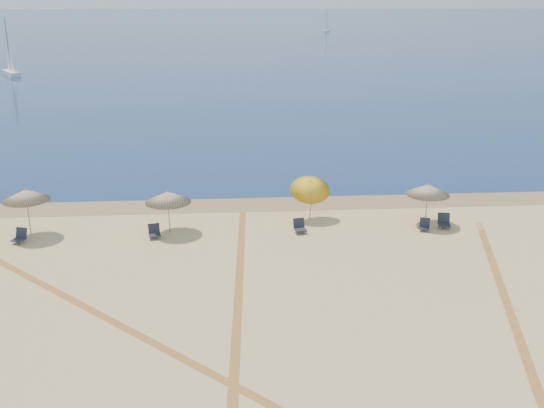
{
  "coord_description": "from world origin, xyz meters",
  "views": [
    {
      "loc": [
        -2.21,
        -10.56,
        11.7
      ],
      "look_at": [
        0.0,
        20.0,
        1.3
      ],
      "focal_mm": 41.62,
      "sensor_mm": 36.0,
      "label": 1
    }
  ],
  "objects_px": {
    "umbrella_4": "(428,190)",
    "sailboat_0": "(10,58)",
    "chair_6": "(444,221)",
    "chair_5": "(424,225)",
    "umbrella_3": "(310,186)",
    "chair_3": "(154,232)",
    "umbrella_1": "(26,195)",
    "chair_2": "(20,236)",
    "chair_4": "(300,226)",
    "sailboat_1": "(327,24)",
    "umbrella_2": "(168,197)"
  },
  "relations": [
    {
      "from": "umbrella_1",
      "to": "chair_3",
      "type": "distance_m",
      "value": 6.54
    },
    {
      "from": "umbrella_2",
      "to": "chair_3",
      "type": "bearing_deg",
      "value": -134.46
    },
    {
      "from": "umbrella_3",
      "to": "sailboat_1",
      "type": "height_order",
      "value": "sailboat_1"
    },
    {
      "from": "sailboat_1",
      "to": "chair_2",
      "type": "bearing_deg",
      "value": -90.35
    },
    {
      "from": "umbrella_1",
      "to": "umbrella_2",
      "type": "distance_m",
      "value": 6.94
    },
    {
      "from": "chair_4",
      "to": "sailboat_1",
      "type": "distance_m",
      "value": 165.74
    },
    {
      "from": "umbrella_2",
      "to": "chair_4",
      "type": "relative_size",
      "value": 3.08
    },
    {
      "from": "umbrella_4",
      "to": "sailboat_0",
      "type": "height_order",
      "value": "sailboat_0"
    },
    {
      "from": "umbrella_4",
      "to": "umbrella_1",
      "type": "bearing_deg",
      "value": -179.32
    },
    {
      "from": "umbrella_1",
      "to": "umbrella_3",
      "type": "xyz_separation_m",
      "value": [
        14.31,
        1.35,
        -0.27
      ]
    },
    {
      "from": "umbrella_3",
      "to": "sailboat_0",
      "type": "height_order",
      "value": "sailboat_0"
    },
    {
      "from": "chair_2",
      "to": "chair_6",
      "type": "distance_m",
      "value": 21.38
    },
    {
      "from": "chair_2",
      "to": "sailboat_0",
      "type": "distance_m",
      "value": 69.32
    },
    {
      "from": "chair_3",
      "to": "sailboat_1",
      "type": "relative_size",
      "value": 0.11
    },
    {
      "from": "chair_2",
      "to": "sailboat_0",
      "type": "relative_size",
      "value": 0.1
    },
    {
      "from": "chair_3",
      "to": "chair_6",
      "type": "distance_m",
      "value": 14.88
    },
    {
      "from": "chair_6",
      "to": "chair_5",
      "type": "bearing_deg",
      "value": -155.11
    },
    {
      "from": "umbrella_3",
      "to": "sailboat_1",
      "type": "relative_size",
      "value": 0.37
    },
    {
      "from": "umbrella_2",
      "to": "umbrella_4",
      "type": "bearing_deg",
      "value": 1.02
    },
    {
      "from": "umbrella_1",
      "to": "sailboat_0",
      "type": "relative_size",
      "value": 0.31
    },
    {
      "from": "umbrella_4",
      "to": "chair_5",
      "type": "xyz_separation_m",
      "value": [
        -0.33,
        -0.91,
        -1.62
      ]
    },
    {
      "from": "chair_3",
      "to": "chair_2",
      "type": "bearing_deg",
      "value": 169.7
    },
    {
      "from": "umbrella_2",
      "to": "sailboat_1",
      "type": "xyz_separation_m",
      "value": [
        33.4,
        163.05,
        0.25
      ]
    },
    {
      "from": "umbrella_3",
      "to": "chair_2",
      "type": "bearing_deg",
      "value": -171.39
    },
    {
      "from": "sailboat_1",
      "to": "umbrella_1",
      "type": "bearing_deg",
      "value": -90.33
    },
    {
      "from": "chair_3",
      "to": "umbrella_2",
      "type": "bearing_deg",
      "value": 33.94
    },
    {
      "from": "umbrella_2",
      "to": "sailboat_0",
      "type": "height_order",
      "value": "sailboat_0"
    },
    {
      "from": "chair_6",
      "to": "sailboat_0",
      "type": "bearing_deg",
      "value": 132.76
    },
    {
      "from": "umbrella_2",
      "to": "umbrella_4",
      "type": "relative_size",
      "value": 1.02
    },
    {
      "from": "chair_6",
      "to": "sailboat_1",
      "type": "height_order",
      "value": "sailboat_1"
    },
    {
      "from": "chair_4",
      "to": "chair_6",
      "type": "relative_size",
      "value": 0.93
    },
    {
      "from": "umbrella_2",
      "to": "chair_5",
      "type": "relative_size",
      "value": 3.12
    },
    {
      "from": "umbrella_3",
      "to": "chair_5",
      "type": "distance_m",
      "value": 6.24
    },
    {
      "from": "umbrella_1",
      "to": "chair_3",
      "type": "bearing_deg",
      "value": -6.5
    },
    {
      "from": "umbrella_4",
      "to": "chair_2",
      "type": "bearing_deg",
      "value": -176.95
    },
    {
      "from": "umbrella_1",
      "to": "umbrella_3",
      "type": "distance_m",
      "value": 14.37
    },
    {
      "from": "chair_4",
      "to": "sailboat_1",
      "type": "relative_size",
      "value": 0.11
    },
    {
      "from": "chair_4",
      "to": "chair_6",
      "type": "xyz_separation_m",
      "value": [
        7.56,
        0.12,
        0.02
      ]
    },
    {
      "from": "umbrella_1",
      "to": "chair_4",
      "type": "relative_size",
      "value": 3.29
    },
    {
      "from": "umbrella_4",
      "to": "chair_4",
      "type": "xyz_separation_m",
      "value": [
        -6.78,
        -0.73,
        -1.58
      ]
    },
    {
      "from": "umbrella_1",
      "to": "chair_4",
      "type": "height_order",
      "value": "umbrella_1"
    },
    {
      "from": "umbrella_2",
      "to": "chair_2",
      "type": "relative_size",
      "value": 2.84
    },
    {
      "from": "umbrella_1",
      "to": "umbrella_4",
      "type": "distance_m",
      "value": 20.32
    },
    {
      "from": "umbrella_3",
      "to": "chair_3",
      "type": "height_order",
      "value": "umbrella_3"
    },
    {
      "from": "umbrella_2",
      "to": "umbrella_4",
      "type": "xyz_separation_m",
      "value": [
        13.39,
        0.24,
        0.01
      ]
    },
    {
      "from": "umbrella_1",
      "to": "chair_5",
      "type": "relative_size",
      "value": 3.33
    },
    {
      "from": "chair_5",
      "to": "umbrella_2",
      "type": "bearing_deg",
      "value": -161.51
    },
    {
      "from": "umbrella_2",
      "to": "chair_4",
      "type": "xyz_separation_m",
      "value": [
        6.61,
        -0.49,
        -1.57
      ]
    },
    {
      "from": "chair_5",
      "to": "sailboat_0",
      "type": "xyz_separation_m",
      "value": [
        -41.19,
        65.86,
        2.2
      ]
    },
    {
      "from": "chair_6",
      "to": "sailboat_0",
      "type": "xyz_separation_m",
      "value": [
        -42.31,
        65.56,
        2.14
      ]
    }
  ]
}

